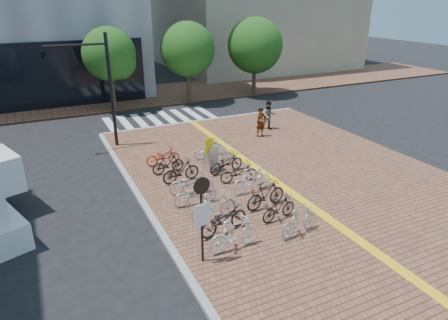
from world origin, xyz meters
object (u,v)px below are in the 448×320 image
bike_2 (214,206)px  bike_14 (218,155)px  bike_5 (181,171)px  traffic_light_pole (81,72)px  bike_15 (209,148)px  bike_8 (300,221)px  bike_7 (163,156)px  pedestrian_b (269,115)px  bike_0 (234,234)px  yellow_sign (209,149)px  pedestrian_a (261,122)px  notice_sign (202,210)px  bike_13 (226,163)px  bike_1 (224,219)px  bike_3 (195,193)px  bike_4 (191,183)px  bike_10 (266,194)px  bike_6 (168,164)px  bike_9 (279,208)px  bike_12 (239,172)px  utility_box (211,158)px  bike_11 (252,180)px

bike_2 → bike_14: size_ratio=1.10×
bike_2 → bike_5: (0.03, 3.66, -0.04)m
traffic_light_pole → bike_15: bearing=-36.4°
bike_8 → bike_14: 6.91m
bike_7 → traffic_light_pole: bearing=36.8°
bike_2 → pedestrian_b: pedestrian_b is taller
bike_0 → yellow_sign: 6.40m
pedestrian_b → pedestrian_a: bearing=-122.7°
pedestrian_a → notice_sign: 12.69m
bike_13 → pedestrian_a: bearing=-56.9°
bike_0 → bike_1: size_ratio=0.96×
bike_5 → bike_3: bearing=168.8°
bike_4 → traffic_light_pole: size_ratio=0.31×
bike_10 → yellow_sign: size_ratio=1.09×
bike_15 → bike_6: bearing=100.6°
bike_3 → bike_6: size_ratio=1.16×
notice_sign → bike_2: bearing=57.8°
bike_14 → notice_sign: (-3.74, -6.90, 1.34)m
bike_3 → bike_7: size_ratio=1.09×
bike_8 → bike_9: bearing=-6.0°
bike_10 → bike_15: bike_10 is taller
bike_13 → bike_10: bearing=168.9°
bike_7 → pedestrian_b: size_ratio=0.94×
bike_12 → pedestrian_a: pedestrian_a is taller
bike_13 → traffic_light_pole: (-5.33, 6.15, 3.75)m
bike_3 → bike_14: (2.53, 3.28, 0.04)m
bike_8 → bike_15: size_ratio=0.98×
bike_0 → bike_13: bearing=-26.4°
bike_14 → bike_13: bearing=-171.9°
bike_5 → notice_sign: size_ratio=0.61×
bike_14 → utility_box: (-0.55, -0.46, 0.10)m
bike_8 → bike_13: 5.96m
bike_4 → bike_10: size_ratio=1.02×
bike_9 → bike_13: bike_13 is taller
bike_13 → utility_box: size_ratio=1.47×
bike_6 → traffic_light_pole: size_ratio=0.26×
bike_10 → notice_sign: bearing=112.3°
bike_0 → pedestrian_b: bearing=-39.4°
notice_sign → bike_15: bearing=65.0°
bike_5 → yellow_sign: size_ratio=1.04×
bike_2 → bike_12: size_ratio=1.09×
bike_6 → bike_8: 7.50m
bike_12 → bike_14: size_ratio=1.01×
bike_11 → pedestrian_a: (4.15, 6.24, 0.31)m
bike_14 → bike_15: bearing=5.2°
bike_3 → bike_15: (2.59, 4.51, -0.01)m
bike_4 → bike_11: bike_11 is taller
bike_9 → bike_13: size_ratio=0.86×
bike_0 → bike_12: size_ratio=1.09×
bike_3 → bike_10: (2.43, -1.44, 0.08)m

